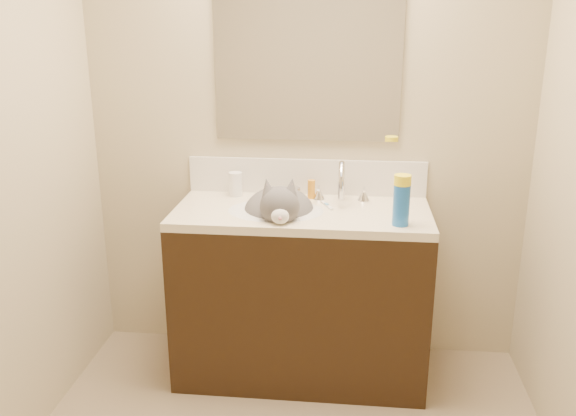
% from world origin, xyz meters
% --- Properties ---
extents(room_shell, '(2.24, 2.54, 2.52)m').
position_xyz_m(room_shell, '(0.00, 0.00, 1.49)').
color(room_shell, tan).
rests_on(room_shell, ground).
extents(vanity_cabinet, '(1.20, 0.55, 0.82)m').
position_xyz_m(vanity_cabinet, '(0.00, 0.97, 0.41)').
color(vanity_cabinet, black).
rests_on(vanity_cabinet, ground).
extents(counter_slab, '(1.20, 0.55, 0.04)m').
position_xyz_m(counter_slab, '(0.00, 0.97, 0.84)').
color(counter_slab, beige).
rests_on(counter_slab, vanity_cabinet).
extents(basin, '(0.45, 0.36, 0.14)m').
position_xyz_m(basin, '(-0.12, 0.94, 0.79)').
color(basin, white).
rests_on(basin, vanity_cabinet).
extents(faucet, '(0.28, 0.20, 0.21)m').
position_xyz_m(faucet, '(0.18, 1.11, 0.95)').
color(faucet, silver).
rests_on(faucet, counter_slab).
extents(cat, '(0.43, 0.49, 0.35)m').
position_xyz_m(cat, '(-0.10, 0.96, 0.85)').
color(cat, '#4D4A4D').
rests_on(cat, basin).
extents(backsplash, '(1.20, 0.02, 0.18)m').
position_xyz_m(backsplash, '(0.00, 1.24, 0.95)').
color(backsplash, silver).
rests_on(backsplash, counter_slab).
extents(mirror, '(0.90, 0.02, 0.80)m').
position_xyz_m(mirror, '(0.00, 1.24, 1.54)').
color(mirror, white).
rests_on(mirror, room_shell).
extents(pill_bottle, '(0.08, 0.08, 0.12)m').
position_xyz_m(pill_bottle, '(-0.35, 1.16, 0.92)').
color(pill_bottle, white).
rests_on(pill_bottle, counter_slab).
extents(pill_label, '(0.08, 0.08, 0.04)m').
position_xyz_m(pill_label, '(-0.35, 1.16, 0.91)').
color(pill_label, '#E14D25').
rests_on(pill_label, pill_bottle).
extents(silver_jar, '(0.05, 0.05, 0.05)m').
position_xyz_m(silver_jar, '(-0.05, 1.16, 0.89)').
color(silver_jar, '#B7B7BC').
rests_on(silver_jar, counter_slab).
extents(amber_bottle, '(0.04, 0.04, 0.09)m').
position_xyz_m(amber_bottle, '(0.03, 1.16, 0.91)').
color(amber_bottle, orange).
rests_on(amber_bottle, counter_slab).
extents(toothbrush, '(0.07, 0.13, 0.01)m').
position_xyz_m(toothbrush, '(0.11, 1.03, 0.86)').
color(toothbrush, white).
rests_on(toothbrush, counter_slab).
extents(toothbrush_head, '(0.02, 0.03, 0.01)m').
position_xyz_m(toothbrush_head, '(0.11, 1.03, 0.87)').
color(toothbrush_head, '#60A2CC').
rests_on(toothbrush_head, counter_slab).
extents(spray_can, '(0.09, 0.09, 0.20)m').
position_xyz_m(spray_can, '(0.44, 0.80, 0.96)').
color(spray_can, blue).
rests_on(spray_can, counter_slab).
extents(spray_cap, '(0.09, 0.09, 0.04)m').
position_xyz_m(spray_cap, '(0.44, 0.80, 1.06)').
color(spray_cap, yellow).
rests_on(spray_cap, spray_can).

